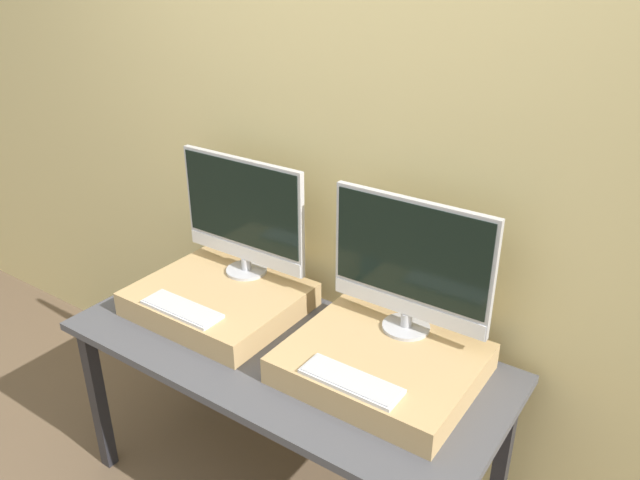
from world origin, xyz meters
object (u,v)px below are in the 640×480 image
Objects in this scene: monitor_left at (243,214)px; keyboard_right at (351,381)px; keyboard_left at (182,309)px; monitor_right at (410,263)px.

monitor_left is 0.85m from keyboard_right.
keyboard_right is (0.72, 0.00, 0.00)m from keyboard_left.
monitor_left is 1.00× the size of monitor_right.
keyboard_right is at bearing -90.00° from monitor_right.
monitor_right reaches higher than keyboard_right.
keyboard_left is 0.85m from monitor_right.
keyboard_right is at bearing 0.00° from keyboard_left.
monitor_left is at bearing 90.00° from keyboard_left.
keyboard_right is at bearing -26.30° from monitor_left.
monitor_left is at bearing 180.00° from monitor_right.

